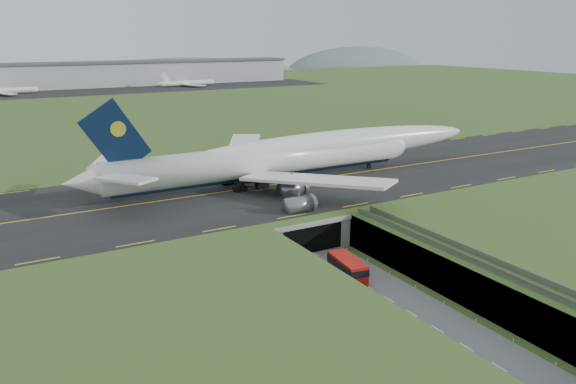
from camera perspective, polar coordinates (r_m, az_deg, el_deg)
ground at (r=94.03m, az=5.13°, el=-7.84°), size 900.00×900.00×0.00m
airfield_deck at (r=92.88m, az=5.18°, el=-6.14°), size 800.00×800.00×6.00m
trench_road at (r=88.49m, az=7.92°, el=-9.42°), size 12.00×75.00×0.20m
taxiway at (r=119.07m, az=-3.80°, el=0.38°), size 800.00×44.00×0.18m
tunnel_portal at (r=106.05m, az=0.06°, el=-3.07°), size 17.00×22.30×6.00m
guideway at (r=85.71m, az=18.73°, el=-7.18°), size 3.00×53.00×7.05m
jumbo_jet at (r=124.90m, az=0.68°, el=3.76°), size 100.06×63.46×20.99m
shuttle_tram at (r=89.86m, az=6.05°, el=-7.72°), size 4.25×8.73×3.40m
cargo_terminal at (r=374.10m, az=-22.26°, el=10.91°), size 320.00×67.00×15.60m
distant_hills at (r=515.14m, az=-16.88°, el=10.37°), size 700.00×91.00×60.00m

